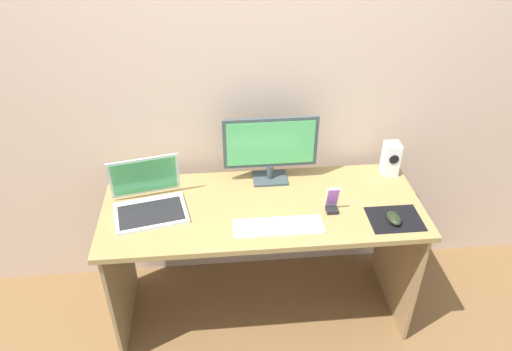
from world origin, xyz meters
The scene contains 10 objects.
ground_plane centered at (0.00, 0.00, 0.00)m, with size 8.00×8.00×0.00m, color brown.
wall_back centered at (0.00, 0.40, 1.25)m, with size 6.00×0.04×2.50m, color #C6AE99.
desk centered at (0.00, 0.00, 0.60)m, with size 1.58×0.63×0.75m.
monitor centered at (0.06, 0.22, 0.95)m, with size 0.48×0.14×0.36m.
speaker_right centered at (0.71, 0.22, 0.84)m, with size 0.08×0.09×0.18m.
laptop centered at (-0.55, 0.03, 0.80)m, with size 0.39×0.35×0.24m.
keyboard_external centered at (0.06, -0.17, 0.76)m, with size 0.42×0.13×0.01m, color white.
mousepad centered at (0.62, -0.16, 0.75)m, with size 0.25×0.20×0.00m, color black.
mouse centered at (0.60, -0.18, 0.77)m, with size 0.06×0.10×0.04m, color black.
phone_in_dock centered at (0.33, -0.07, 0.80)m, with size 0.06×0.06×0.14m.
Camera 1 is at (-0.21, -1.89, 2.23)m, focal length 34.22 mm.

